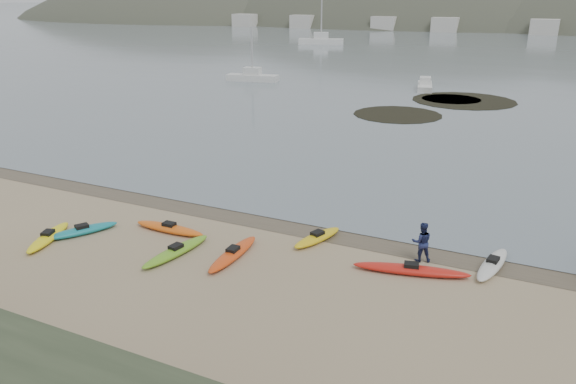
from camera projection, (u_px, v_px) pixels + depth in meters
The scene contains 8 objects.
ground at pixel (288, 222), 26.75m from camera, with size 600.00×600.00×0.00m, color tan.
wet_sand at pixel (285, 224), 26.50m from camera, with size 60.00×60.00×0.00m, color brown.
water at pixel (549, 15), 281.12m from camera, with size 1200.00×1200.00×0.00m, color slate.
kayaks at pixel (240, 247), 23.68m from camera, with size 19.40×9.20×0.34m.
person_east at pixel (422, 242), 22.56m from camera, with size 0.81×0.63×1.67m, color navy.
kelp_mats at pixel (443, 104), 54.94m from camera, with size 13.26×18.83×0.04m.
moored_boats at pixel (484, 56), 93.02m from camera, with size 100.45×73.12×1.34m.
far_town at pixel (551, 27), 146.56m from camera, with size 199.00×5.00×4.00m.
Camera 1 is at (10.81, -22.26, 10.26)m, focal length 35.00 mm.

